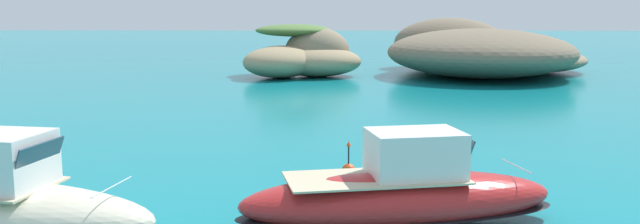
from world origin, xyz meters
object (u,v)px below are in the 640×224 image
Objects in this scene: islet_large at (480,51)px; channel_buoy at (349,169)px; motorboat_red at (400,195)px; islet_small at (304,55)px.

islet_large is 46.93m from channel_buoy.
islet_large is 52.33m from motorboat_red.
islet_small is at bearing 96.40° from motorboat_red.
islet_large reaches higher than motorboat_red.
channel_buoy is at bearing -107.79° from islet_large.
islet_large reaches higher than channel_buoy.
motorboat_red is 7.11× the size of channel_buoy.
motorboat_red is at bearing -76.11° from channel_buoy.
islet_large is 18.47m from islet_small.
islet_small is 9.00× the size of channel_buoy.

